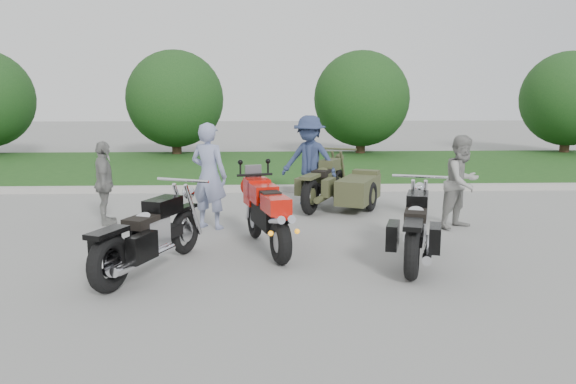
{
  "coord_description": "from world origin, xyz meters",
  "views": [
    {
      "loc": [
        0.37,
        -7.85,
        2.48
      ],
      "look_at": [
        0.74,
        1.47,
        0.8
      ],
      "focal_mm": 35.0,
      "sensor_mm": 36.0,
      "label": 1
    }
  ],
  "objects_px": {
    "cruiser_sidecar": "(344,187)",
    "person_stripe": "(209,176)",
    "cruiser_left": "(147,238)",
    "person_denim": "(309,160)",
    "sportbike_red": "(267,212)",
    "person_grey": "(462,182)",
    "person_back": "(104,183)",
    "cruiser_right": "(416,230)"
  },
  "relations": [
    {
      "from": "cruiser_left",
      "to": "cruiser_right",
      "type": "distance_m",
      "value": 3.82
    },
    {
      "from": "cruiser_sidecar",
      "to": "person_stripe",
      "type": "bearing_deg",
      "value": -124.66
    },
    {
      "from": "cruiser_left",
      "to": "cruiser_right",
      "type": "relative_size",
      "value": 0.99
    },
    {
      "from": "sportbike_red",
      "to": "person_denim",
      "type": "distance_m",
      "value": 3.81
    },
    {
      "from": "cruiser_left",
      "to": "person_grey",
      "type": "height_order",
      "value": "person_grey"
    },
    {
      "from": "cruiser_right",
      "to": "person_stripe",
      "type": "bearing_deg",
      "value": 162.24
    },
    {
      "from": "cruiser_sidecar",
      "to": "person_grey",
      "type": "height_order",
      "value": "person_grey"
    },
    {
      "from": "person_grey",
      "to": "person_back",
      "type": "height_order",
      "value": "person_grey"
    },
    {
      "from": "person_stripe",
      "to": "person_grey",
      "type": "distance_m",
      "value": 4.6
    },
    {
      "from": "cruiser_sidecar",
      "to": "sportbike_red",
      "type": "bearing_deg",
      "value": -92.9
    },
    {
      "from": "person_denim",
      "to": "person_back",
      "type": "distance_m",
      "value": 4.35
    },
    {
      "from": "cruiser_sidecar",
      "to": "person_stripe",
      "type": "distance_m",
      "value": 3.15
    },
    {
      "from": "cruiser_right",
      "to": "sportbike_red",
      "type": "bearing_deg",
      "value": 179.09
    },
    {
      "from": "cruiser_left",
      "to": "person_stripe",
      "type": "distance_m",
      "value": 2.69
    },
    {
      "from": "cruiser_left",
      "to": "cruiser_sidecar",
      "type": "xyz_separation_m",
      "value": [
        3.28,
        4.17,
        -0.03
      ]
    },
    {
      "from": "sportbike_red",
      "to": "cruiser_right",
      "type": "relative_size",
      "value": 0.9
    },
    {
      "from": "cruiser_left",
      "to": "person_denim",
      "type": "distance_m",
      "value": 5.4
    },
    {
      "from": "sportbike_red",
      "to": "person_back",
      "type": "xyz_separation_m",
      "value": [
        -3.03,
        1.9,
        0.16
      ]
    },
    {
      "from": "cruiser_left",
      "to": "cruiser_sidecar",
      "type": "height_order",
      "value": "cruiser_sidecar"
    },
    {
      "from": "person_denim",
      "to": "person_back",
      "type": "height_order",
      "value": "person_denim"
    },
    {
      "from": "cruiser_right",
      "to": "cruiser_sidecar",
      "type": "bearing_deg",
      "value": 115.22
    },
    {
      "from": "person_stripe",
      "to": "person_denim",
      "type": "height_order",
      "value": "person_denim"
    },
    {
      "from": "cruiser_left",
      "to": "sportbike_red",
      "type": "bearing_deg",
      "value": 55.06
    },
    {
      "from": "person_stripe",
      "to": "person_grey",
      "type": "relative_size",
      "value": 1.14
    },
    {
      "from": "sportbike_red",
      "to": "cruiser_right",
      "type": "bearing_deg",
      "value": -33.47
    },
    {
      "from": "cruiser_right",
      "to": "cruiser_sidecar",
      "type": "xyz_separation_m",
      "value": [
        -0.52,
        3.85,
        -0.03
      ]
    },
    {
      "from": "person_grey",
      "to": "person_back",
      "type": "xyz_separation_m",
      "value": [
        -6.58,
        0.52,
        -0.06
      ]
    },
    {
      "from": "sportbike_red",
      "to": "person_back",
      "type": "bearing_deg",
      "value": 132.84
    },
    {
      "from": "sportbike_red",
      "to": "person_denim",
      "type": "xyz_separation_m",
      "value": [
        0.94,
        3.67,
        0.36
      ]
    },
    {
      "from": "cruiser_right",
      "to": "person_back",
      "type": "xyz_separation_m",
      "value": [
        -5.18,
        2.62,
        0.29
      ]
    },
    {
      "from": "sportbike_red",
      "to": "person_grey",
      "type": "relative_size",
      "value": 1.29
    },
    {
      "from": "person_stripe",
      "to": "cruiser_right",
      "type": "bearing_deg",
      "value": 170.73
    },
    {
      "from": "cruiser_right",
      "to": "person_stripe",
      "type": "distance_m",
      "value": 3.95
    },
    {
      "from": "person_stripe",
      "to": "person_back",
      "type": "relative_size",
      "value": 1.23
    },
    {
      "from": "cruiser_sidecar",
      "to": "person_back",
      "type": "height_order",
      "value": "person_back"
    },
    {
      "from": "person_stripe",
      "to": "person_back",
      "type": "height_order",
      "value": "person_stripe"
    },
    {
      "from": "cruiser_left",
      "to": "person_back",
      "type": "distance_m",
      "value": 3.26
    },
    {
      "from": "sportbike_red",
      "to": "cruiser_left",
      "type": "relative_size",
      "value": 0.91
    },
    {
      "from": "cruiser_sidecar",
      "to": "person_denim",
      "type": "relative_size",
      "value": 1.23
    },
    {
      "from": "person_grey",
      "to": "person_denim",
      "type": "bearing_deg",
      "value": 104.62
    },
    {
      "from": "sportbike_red",
      "to": "cruiser_left",
      "type": "height_order",
      "value": "sportbike_red"
    },
    {
      "from": "cruiser_sidecar",
      "to": "person_stripe",
      "type": "xyz_separation_m",
      "value": [
        -2.68,
        -1.59,
        0.5
      ]
    }
  ]
}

